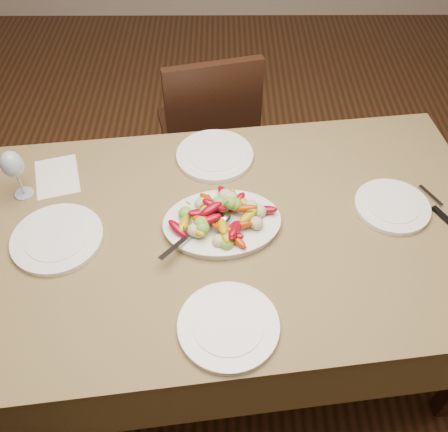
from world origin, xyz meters
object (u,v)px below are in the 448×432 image
chair_far (206,129)px  wine_glass (16,173)px  dining_table (224,292)px  plate_far (215,156)px  plate_left (57,239)px  plate_right (392,207)px  serving_platter (222,224)px  plate_near (228,326)px

chair_far → wine_glass: bearing=35.5°
dining_table → plate_far: size_ratio=6.32×
plate_left → plate_far: same height
chair_far → plate_right: size_ratio=3.72×
chair_far → wine_glass: 1.02m
plate_right → wine_glass: (-1.28, 0.07, 0.09)m
dining_table → plate_right: size_ratio=7.21×
plate_right → wine_glass: size_ratio=1.25×
wine_glass → serving_platter: bearing=-12.4°
dining_table → plate_far: plate_far is taller
plate_left → plate_near: (0.55, -0.32, 0.00)m
plate_left → wine_glass: 0.28m
serving_platter → plate_near: serving_platter is taller
plate_far → plate_near: size_ratio=1.01×
serving_platter → plate_near: bearing=-87.5°
chair_far → wine_glass: wine_glass is taller
plate_left → serving_platter: bearing=6.0°
plate_far → plate_near: (0.04, -0.72, 0.00)m
chair_far → plate_far: chair_far is taller
plate_right → wine_glass: wine_glass is taller
serving_platter → plate_right: 0.59m
chair_far → plate_right: (0.66, -0.79, 0.29)m
serving_platter → plate_left: size_ratio=1.28×
plate_right → chair_far: bearing=129.8°
plate_near → wine_glass: 0.90m
serving_platter → wine_glass: wine_glass is taller
plate_far → plate_left: bearing=-141.6°
chair_far → wine_glass: size_ratio=4.64×
plate_left → wine_glass: wine_glass is taller
plate_near → plate_left: bearing=149.8°
dining_table → plate_left: size_ratio=6.22×
serving_platter → plate_left: 0.54m
plate_left → plate_far: size_ratio=1.02×
plate_far → chair_far: bearing=95.6°
chair_far → serving_platter: 0.93m
chair_far → plate_near: chair_far is taller
plate_left → plate_near: 0.64m
wine_glass → dining_table: bearing=-13.0°
plate_near → serving_platter: bearing=92.5°
chair_far → plate_far: (0.05, -0.53, 0.29)m
plate_left → plate_right: same height
serving_platter → plate_right: (0.58, 0.08, -0.00)m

